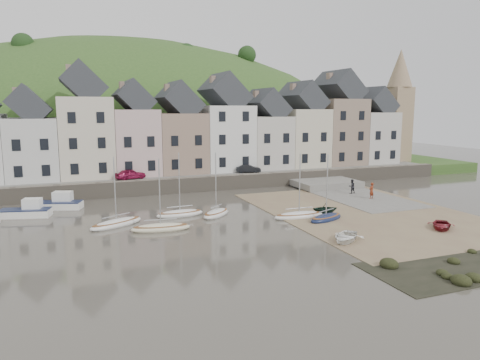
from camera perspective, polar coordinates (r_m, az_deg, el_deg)
name	(u,v)px	position (r m, az deg, el deg)	size (l,w,h in m)	color
ground	(264,223)	(40.82, 3.04, -5.42)	(160.00, 160.00, 0.00)	#423D34
quay_land	(180,169)	(70.59, -7.60, 1.34)	(90.00, 30.00, 1.50)	#315120
quay_street	(200,174)	(59.46, -5.02, 0.70)	(70.00, 7.00, 0.10)	slate
seawall	(208,183)	(56.24, -4.02, -0.44)	(70.00, 1.20, 1.80)	slate
beach	(366,212)	(46.29, 15.60, -3.96)	(18.00, 26.00, 0.06)	#7B624B
slipway	(352,195)	(54.92, 14.00, -1.82)	(8.00, 18.00, 0.12)	slate
hillside	(128,240)	(100.74, -13.93, -7.40)	(134.40, 84.00, 84.00)	#315120
townhouse_terrace	(205,129)	(62.73, -4.43, 6.45)	(61.05, 8.00, 13.93)	silver
church_spire	(399,102)	(78.60, 19.41, 9.23)	(4.00, 4.00, 18.00)	#997F60
sailboat_0	(116,223)	(41.03, -15.36, -5.29)	(5.29, 3.89, 6.32)	white
sailboat_1	(180,213)	(43.51, -7.60, -4.21)	(4.68, 1.81, 6.32)	white
sailboat_2	(161,228)	(38.77, -10.01, -5.94)	(5.11, 2.02, 6.32)	beige
sailboat_3	(216,213)	(43.27, -3.04, -4.21)	(3.91, 3.73, 6.32)	white
sailboat_4	(299,215)	(42.78, 7.47, -4.44)	(5.06, 1.65, 6.32)	white
sailboat_5	(326,218)	(42.23, 10.83, -4.70)	(4.36, 2.92, 6.32)	#151F43
motorboat_0	(27,211)	(47.39, -25.36, -3.53)	(4.88, 2.76, 1.70)	white
motorboat_2	(57,203)	(49.90, -22.13, -2.71)	(5.53, 3.29, 1.70)	white
rowboat_white	(345,237)	(35.96, 13.20, -7.01)	(2.39, 3.34, 0.69)	white
rowboat_green	(325,208)	(44.19, 10.69, -3.51)	(2.07, 2.39, 1.26)	black
rowboat_red	(441,225)	(42.11, 24.12, -5.23)	(2.24, 3.13, 0.65)	maroon
person_red	(371,191)	(52.78, 16.29, -1.29)	(0.66, 0.43, 1.81)	maroon
person_dark	(352,186)	(55.29, 13.95, -0.79)	(0.83, 0.65, 1.70)	black
car_left	(130,174)	(56.56, -13.68, 0.73)	(1.48, 3.68, 1.25)	maroon
car_right	(248,169)	(60.50, 1.07, 1.45)	(1.16, 3.32, 1.09)	black
shore_rocks	(458,267)	(32.79, 25.90, -9.83)	(14.00, 6.00, 0.75)	black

